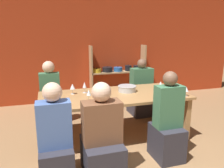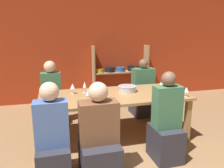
{
  "view_description": "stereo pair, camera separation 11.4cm",
  "coord_description": "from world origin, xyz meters",
  "px_view_note": "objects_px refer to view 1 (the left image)",
  "views": [
    {
      "loc": [
        -0.98,
        -1.71,
        1.7
      ],
      "look_at": [
        0.05,
        1.64,
        0.89
      ],
      "focal_mm": 35.0,
      "sensor_mm": 36.0,
      "label": 1
    },
    {
      "loc": [
        -0.87,
        -1.74,
        1.7
      ],
      "look_at": [
        0.05,
        1.64,
        0.89
      ],
      "focal_mm": 35.0,
      "sensor_mm": 36.0,
      "label": 2
    }
  ],
  "objects_px": {
    "shelf_unit": "(118,79)",
    "dining_table": "(114,99)",
    "person_far_a": "(51,101)",
    "wine_bottle_green": "(99,94)",
    "wine_glass_empty_a": "(172,90)",
    "wine_glass_empty_b": "(186,89)",
    "wine_glass_white_b": "(85,85)",
    "mixing_bowl": "(127,88)",
    "wine_glass_white_a": "(161,84)",
    "person_near_c": "(56,145)",
    "wine_glass_red_b": "(89,93)",
    "person_near_b": "(102,143)",
    "wine_glass_red_a": "(72,87)",
    "person_near_a": "(167,127)",
    "person_far_b": "(141,95)",
    "wine_glass_red_c": "(165,91)"
  },
  "relations": [
    {
      "from": "shelf_unit",
      "to": "dining_table",
      "type": "xyz_separation_m",
      "value": [
        -0.77,
        -2.09,
        0.14
      ]
    },
    {
      "from": "person_far_a",
      "to": "wine_bottle_green",
      "type": "bearing_deg",
      "value": 118.12
    },
    {
      "from": "wine_glass_empty_a",
      "to": "wine_glass_empty_b",
      "type": "bearing_deg",
      "value": 4.06
    },
    {
      "from": "shelf_unit",
      "to": "person_far_a",
      "type": "relative_size",
      "value": 1.21
    },
    {
      "from": "dining_table",
      "to": "wine_glass_empty_a",
      "type": "xyz_separation_m",
      "value": [
        0.8,
        -0.43,
        0.2
      ]
    },
    {
      "from": "dining_table",
      "to": "wine_glass_white_b",
      "type": "height_order",
      "value": "wine_glass_white_b"
    },
    {
      "from": "mixing_bowl",
      "to": "wine_glass_white_a",
      "type": "height_order",
      "value": "wine_glass_white_a"
    },
    {
      "from": "person_near_c",
      "to": "wine_glass_red_b",
      "type": "bearing_deg",
      "value": 49.78
    },
    {
      "from": "wine_glass_white_a",
      "to": "dining_table",
      "type": "bearing_deg",
      "value": 173.9
    },
    {
      "from": "wine_glass_empty_b",
      "to": "person_near_b",
      "type": "height_order",
      "value": "person_near_b"
    },
    {
      "from": "wine_glass_red_a",
      "to": "person_near_c",
      "type": "relative_size",
      "value": 0.15
    },
    {
      "from": "dining_table",
      "to": "wine_glass_empty_b",
      "type": "bearing_deg",
      "value": -21.33
    },
    {
      "from": "person_near_a",
      "to": "person_far_b",
      "type": "xyz_separation_m",
      "value": [
        0.38,
        1.7,
        -0.03
      ]
    },
    {
      "from": "dining_table",
      "to": "wine_glass_white_b",
      "type": "bearing_deg",
      "value": 151.5
    },
    {
      "from": "dining_table",
      "to": "person_far_b",
      "type": "relative_size",
      "value": 1.96
    },
    {
      "from": "wine_glass_white_a",
      "to": "person_far_a",
      "type": "xyz_separation_m",
      "value": [
        -1.77,
        0.96,
        -0.41
      ]
    },
    {
      "from": "wine_glass_empty_a",
      "to": "person_far_b",
      "type": "bearing_deg",
      "value": 86.35
    },
    {
      "from": "person_far_b",
      "to": "wine_bottle_green",
      "type": "bearing_deg",
      "value": 44.91
    },
    {
      "from": "wine_glass_empty_a",
      "to": "person_near_c",
      "type": "distance_m",
      "value": 1.88
    },
    {
      "from": "wine_glass_red_c",
      "to": "person_near_a",
      "type": "height_order",
      "value": "person_near_a"
    },
    {
      "from": "person_near_b",
      "to": "wine_glass_red_c",
      "type": "bearing_deg",
      "value": 23.53
    },
    {
      "from": "dining_table",
      "to": "wine_glass_white_a",
      "type": "xyz_separation_m",
      "value": [
        0.79,
        -0.08,
        0.21
      ]
    },
    {
      "from": "wine_glass_red_a",
      "to": "wine_glass_white_a",
      "type": "distance_m",
      "value": 1.46
    },
    {
      "from": "wine_glass_red_b",
      "to": "person_far_b",
      "type": "xyz_separation_m",
      "value": [
        1.34,
        1.11,
        -0.43
      ]
    },
    {
      "from": "wine_bottle_green",
      "to": "person_far_b",
      "type": "xyz_separation_m",
      "value": [
        1.22,
        1.21,
        -0.43
      ]
    },
    {
      "from": "dining_table",
      "to": "person_near_a",
      "type": "relative_size",
      "value": 1.91
    },
    {
      "from": "person_near_c",
      "to": "wine_glass_empty_b",
      "type": "bearing_deg",
      "value": 12.19
    },
    {
      "from": "mixing_bowl",
      "to": "wine_bottle_green",
      "type": "xyz_separation_m",
      "value": [
        -0.6,
        -0.45,
        0.07
      ]
    },
    {
      "from": "wine_glass_white_a",
      "to": "wine_glass_red_b",
      "type": "distance_m",
      "value": 1.26
    },
    {
      "from": "person_far_b",
      "to": "wine_glass_red_a",
      "type": "bearing_deg",
      "value": 23.46
    },
    {
      "from": "shelf_unit",
      "to": "person_far_a",
      "type": "bearing_deg",
      "value": -145.3
    },
    {
      "from": "wine_glass_empty_b",
      "to": "shelf_unit",
      "type": "bearing_deg",
      "value": 96.61
    },
    {
      "from": "wine_glass_empty_b",
      "to": "wine_glass_red_c",
      "type": "height_order",
      "value": "wine_glass_red_c"
    },
    {
      "from": "person_near_b",
      "to": "person_near_c",
      "type": "xyz_separation_m",
      "value": [
        -0.54,
        0.07,
        0.02
      ]
    },
    {
      "from": "dining_table",
      "to": "wine_glass_red_b",
      "type": "distance_m",
      "value": 0.55
    },
    {
      "from": "wine_glass_red_a",
      "to": "wine_glass_white_b",
      "type": "xyz_separation_m",
      "value": [
        0.2,
        0.02,
        0.0
      ]
    },
    {
      "from": "wine_glass_white_b",
      "to": "person_near_c",
      "type": "distance_m",
      "value": 1.29
    },
    {
      "from": "person_far_b",
      "to": "person_near_c",
      "type": "relative_size",
      "value": 1.01
    },
    {
      "from": "wine_glass_white_b",
      "to": "wine_glass_red_c",
      "type": "height_order",
      "value": "wine_glass_white_b"
    },
    {
      "from": "shelf_unit",
      "to": "wine_glass_red_a",
      "type": "distance_m",
      "value": 2.37
    },
    {
      "from": "shelf_unit",
      "to": "person_far_b",
      "type": "xyz_separation_m",
      "value": [
        0.11,
        -1.22,
        -0.1
      ]
    },
    {
      "from": "wine_bottle_green",
      "to": "person_near_c",
      "type": "height_order",
      "value": "person_near_c"
    },
    {
      "from": "wine_glass_empty_a",
      "to": "wine_glass_white_b",
      "type": "relative_size",
      "value": 0.92
    },
    {
      "from": "wine_glass_white_a",
      "to": "person_near_a",
      "type": "xyz_separation_m",
      "value": [
        -0.29,
        -0.74,
        -0.41
      ]
    },
    {
      "from": "wine_glass_white_b",
      "to": "mixing_bowl",
      "type": "bearing_deg",
      "value": -9.9
    },
    {
      "from": "person_near_a",
      "to": "dining_table",
      "type": "bearing_deg",
      "value": 121.55
    },
    {
      "from": "wine_bottle_green",
      "to": "wine_glass_red_c",
      "type": "xyz_separation_m",
      "value": [
        1.0,
        -0.1,
        -0.01
      ]
    },
    {
      "from": "shelf_unit",
      "to": "wine_glass_red_b",
      "type": "distance_m",
      "value": 2.65
    },
    {
      "from": "wine_glass_white_a",
      "to": "person_far_a",
      "type": "height_order",
      "value": "person_far_a"
    },
    {
      "from": "wine_glass_red_b",
      "to": "shelf_unit",
      "type": "bearing_deg",
      "value": 62.26
    }
  ]
}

